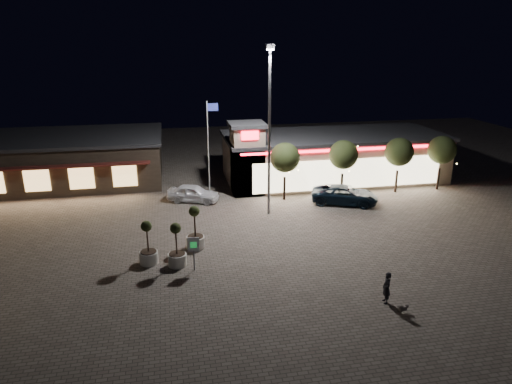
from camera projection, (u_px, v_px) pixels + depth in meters
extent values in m
plane|color=#635950|center=(265.00, 264.00, 27.01)|extent=(90.00, 90.00, 0.00)
cube|color=tan|center=(333.00, 158.00, 43.07)|extent=(20.00, 8.00, 4.00)
cube|color=#262628|center=(334.00, 135.00, 42.38)|extent=(20.40, 8.40, 0.30)
cube|color=#F5E5B8|center=(349.00, 174.00, 39.43)|extent=(17.00, 0.12, 2.60)
cube|color=#FF1429|center=(351.00, 150.00, 38.71)|extent=(19.00, 0.10, 0.18)
cube|color=tan|center=(247.00, 160.00, 38.69)|extent=(2.60, 2.60, 5.80)
cube|color=#262628|center=(247.00, 125.00, 37.71)|extent=(3.00, 3.00, 0.30)
cube|color=#FF1429|center=(250.00, 135.00, 36.66)|extent=(1.40, 0.10, 0.70)
cube|color=#382D23|center=(73.00, 160.00, 42.42)|extent=(16.00, 10.00, 4.00)
cube|color=#262628|center=(70.00, 137.00, 41.74)|extent=(16.40, 10.40, 0.30)
cube|color=#591E19|center=(60.00, 167.00, 37.15)|extent=(14.40, 0.80, 0.15)
cube|color=#FFC572|center=(37.00, 181.00, 37.49)|extent=(2.00, 0.12, 1.80)
cube|color=#FFC572|center=(82.00, 178.00, 38.13)|extent=(2.00, 0.12, 1.80)
cube|color=#FFC572|center=(125.00, 176.00, 38.76)|extent=(2.00, 0.12, 1.80)
cylinder|color=gray|center=(269.00, 136.00, 32.89)|extent=(0.20, 0.20, 12.00)
cube|color=gray|center=(270.00, 46.00, 30.91)|extent=(0.60, 0.40, 0.35)
cube|color=white|center=(270.00, 49.00, 30.98)|extent=(0.45, 0.30, 0.08)
cylinder|color=white|center=(208.00, 150.00, 37.46)|extent=(0.10, 0.10, 8.00)
cube|color=#2A349C|center=(212.00, 107.00, 36.42)|extent=(0.90, 0.04, 0.60)
cylinder|color=#332319|center=(284.00, 188.00, 37.66)|extent=(0.20, 0.20, 1.92)
sphere|color=#2D3819|center=(285.00, 158.00, 36.82)|extent=(2.42, 2.42, 2.42)
cylinder|color=#332319|center=(342.00, 185.00, 38.57)|extent=(0.20, 0.20, 1.92)
sphere|color=#2D3819|center=(343.00, 155.00, 37.73)|extent=(2.42, 2.42, 2.42)
cylinder|color=#332319|center=(396.00, 181.00, 39.48)|extent=(0.20, 0.20, 1.92)
sphere|color=#2D3819|center=(399.00, 152.00, 38.64)|extent=(2.42, 2.42, 2.42)
cylinder|color=#332319|center=(438.00, 179.00, 40.20)|extent=(0.20, 0.20, 1.92)
sphere|color=#2D3819|center=(442.00, 150.00, 39.37)|extent=(2.42, 2.42, 2.42)
imported|color=black|center=(345.00, 195.00, 36.79)|extent=(5.82, 4.28, 1.47)
imported|color=white|center=(193.00, 193.00, 37.22)|extent=(4.51, 3.12, 1.43)
imported|color=black|center=(387.00, 288.00, 22.86)|extent=(0.48, 0.66, 1.68)
cube|color=#59514C|center=(403.00, 309.00, 22.15)|extent=(0.42, 0.24, 0.21)
sphere|color=#59514C|center=(407.00, 306.00, 22.21)|extent=(0.19, 0.19, 0.19)
cylinder|color=silver|center=(149.00, 257.00, 27.06)|extent=(1.10, 1.10, 0.73)
cylinder|color=black|center=(148.00, 252.00, 26.94)|extent=(0.95, 0.95, 0.05)
cylinder|color=#332319|center=(147.00, 238.00, 26.67)|extent=(0.09, 0.09, 1.65)
sphere|color=#2D3819|center=(146.00, 226.00, 26.42)|extent=(0.64, 0.64, 0.64)
cylinder|color=silver|center=(177.00, 260.00, 26.81)|extent=(1.10, 1.10, 0.73)
cylinder|color=black|center=(177.00, 254.00, 26.68)|extent=(0.95, 0.95, 0.05)
cylinder|color=#332319|center=(176.00, 240.00, 26.41)|extent=(0.09, 0.09, 1.64)
sphere|color=#2D3819|center=(175.00, 228.00, 26.16)|extent=(0.64, 0.64, 0.64)
cylinder|color=silver|center=(196.00, 242.00, 29.03)|extent=(1.16, 1.16, 0.77)
cylinder|color=black|center=(195.00, 236.00, 28.90)|extent=(1.01, 1.01, 0.06)
cylinder|color=#332319|center=(195.00, 223.00, 28.62)|extent=(0.10, 0.10, 1.74)
sphere|color=#2D3819|center=(194.00, 211.00, 28.35)|extent=(0.68, 0.68, 0.68)
cylinder|color=gray|center=(194.00, 260.00, 26.18)|extent=(0.08, 0.08, 1.24)
cube|color=white|center=(193.00, 245.00, 25.87)|extent=(0.67, 0.15, 0.88)
cube|color=green|center=(193.00, 245.00, 25.83)|extent=(0.36, 0.07, 0.36)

